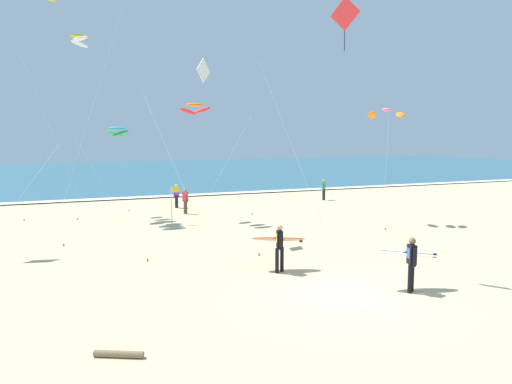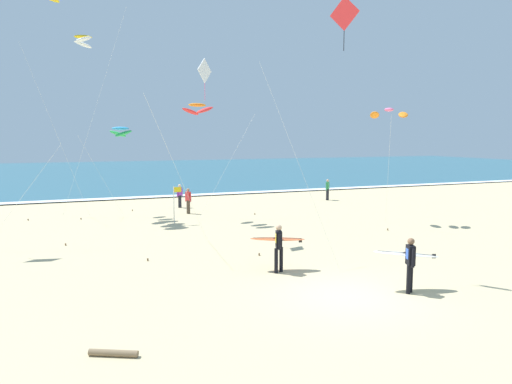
{
  "view_description": "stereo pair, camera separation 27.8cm",
  "coord_description": "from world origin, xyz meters",
  "px_view_note": "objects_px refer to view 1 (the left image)",
  "views": [
    {
      "loc": [
        -7.92,
        -11.77,
        4.71
      ],
      "look_at": [
        -0.88,
        5.11,
        2.63
      ],
      "focal_mm": 33.6,
      "sensor_mm": 36.0,
      "label": 1
    },
    {
      "loc": [
        -7.66,
        -11.88,
        4.71
      ],
      "look_at": [
        -0.88,
        5.11,
        2.63
      ],
      "focal_mm": 33.6,
      "sensor_mm": 36.0,
      "label": 2
    }
  ],
  "objects_px": {
    "surfer_lead": "(410,258)",
    "bystander_red_top": "(185,201)",
    "kite_diamond_ivory_mid": "(201,78)",
    "kite_diamond_scarlet_low": "(341,26)",
    "kite_arc_golden_near": "(79,40)",
    "kite_arc_cobalt_close": "(117,132)",
    "bystander_purple_top": "(176,196)",
    "bystander_green_top": "(324,189)",
    "surfer_trailing": "(279,242)",
    "kite_arc_amber_high": "(195,109)",
    "kite_arc_rose_far": "(386,114)",
    "lifeguard_flag": "(173,201)",
    "driftwood_log": "(119,354)"
  },
  "relations": [
    {
      "from": "surfer_lead",
      "to": "bystander_red_top",
      "type": "distance_m",
      "value": 17.57
    },
    {
      "from": "kite_diamond_ivory_mid",
      "to": "kite_diamond_scarlet_low",
      "type": "distance_m",
      "value": 7.21
    },
    {
      "from": "kite_arc_golden_near",
      "to": "kite_arc_cobalt_close",
      "type": "xyz_separation_m",
      "value": [
        1.88,
        -0.31,
        -5.14
      ]
    },
    {
      "from": "surfer_lead",
      "to": "bystander_purple_top",
      "type": "xyz_separation_m",
      "value": [
        -2.54,
        20.14,
        -0.23
      ]
    },
    {
      "from": "kite_arc_cobalt_close",
      "to": "surfer_lead",
      "type": "bearing_deg",
      "value": -69.83
    },
    {
      "from": "bystander_green_top",
      "to": "surfer_trailing",
      "type": "bearing_deg",
      "value": -125.18
    },
    {
      "from": "surfer_lead",
      "to": "kite_arc_amber_high",
      "type": "relative_size",
      "value": 0.32
    },
    {
      "from": "kite_diamond_ivory_mid",
      "to": "kite_arc_rose_far",
      "type": "distance_m",
      "value": 10.77
    },
    {
      "from": "surfer_trailing",
      "to": "kite_diamond_ivory_mid",
      "type": "bearing_deg",
      "value": 100.84
    },
    {
      "from": "kite_arc_cobalt_close",
      "to": "lifeguard_flag",
      "type": "height_order",
      "value": "kite_arc_cobalt_close"
    },
    {
      "from": "kite_diamond_scarlet_low",
      "to": "kite_arc_amber_high",
      "type": "bearing_deg",
      "value": 98.73
    },
    {
      "from": "surfer_lead",
      "to": "kite_arc_rose_far",
      "type": "xyz_separation_m",
      "value": [
        6.78,
        10.14,
        4.98
      ]
    },
    {
      "from": "surfer_trailing",
      "to": "bystander_green_top",
      "type": "height_order",
      "value": "surfer_trailing"
    },
    {
      "from": "kite_arc_amber_high",
      "to": "kite_diamond_scarlet_low",
      "type": "xyz_separation_m",
      "value": [
        1.82,
        -11.85,
        2.15
      ]
    },
    {
      "from": "kite_arc_cobalt_close",
      "to": "bystander_red_top",
      "type": "height_order",
      "value": "kite_arc_cobalt_close"
    },
    {
      "from": "kite_arc_golden_near",
      "to": "kite_diamond_ivory_mid",
      "type": "bearing_deg",
      "value": -62.92
    },
    {
      "from": "kite_arc_cobalt_close",
      "to": "lifeguard_flag",
      "type": "distance_m",
      "value": 5.81
    },
    {
      "from": "surfer_trailing",
      "to": "driftwood_log",
      "type": "relative_size",
      "value": 1.87
    },
    {
      "from": "bystander_green_top",
      "to": "lifeguard_flag",
      "type": "height_order",
      "value": "lifeguard_flag"
    },
    {
      "from": "kite_arc_golden_near",
      "to": "kite_diamond_scarlet_low",
      "type": "bearing_deg",
      "value": -63.84
    },
    {
      "from": "surfer_lead",
      "to": "bystander_green_top",
      "type": "height_order",
      "value": "surfer_lead"
    },
    {
      "from": "bystander_purple_top",
      "to": "driftwood_log",
      "type": "distance_m",
      "value": 22.3
    },
    {
      "from": "kite_arc_golden_near",
      "to": "driftwood_log",
      "type": "relative_size",
      "value": 9.69
    },
    {
      "from": "bystander_purple_top",
      "to": "bystander_green_top",
      "type": "bearing_deg",
      "value": -1.49
    },
    {
      "from": "surfer_trailing",
      "to": "kite_diamond_scarlet_low",
      "type": "distance_m",
      "value": 7.67
    },
    {
      "from": "kite_diamond_ivory_mid",
      "to": "kite_arc_cobalt_close",
      "type": "xyz_separation_m",
      "value": [
        -2.66,
        8.57,
        -2.27
      ]
    },
    {
      "from": "kite_arc_golden_near",
      "to": "driftwood_log",
      "type": "bearing_deg",
      "value": -91.28
    },
    {
      "from": "surfer_trailing",
      "to": "bystander_red_top",
      "type": "relative_size",
      "value": 1.28
    },
    {
      "from": "surfer_trailing",
      "to": "bystander_purple_top",
      "type": "distance_m",
      "value": 16.63
    },
    {
      "from": "surfer_lead",
      "to": "driftwood_log",
      "type": "height_order",
      "value": "surfer_lead"
    },
    {
      "from": "surfer_lead",
      "to": "kite_arc_golden_near",
      "type": "relative_size",
      "value": 0.2
    },
    {
      "from": "bystander_red_top",
      "to": "lifeguard_flag",
      "type": "bearing_deg",
      "value": -114.98
    },
    {
      "from": "surfer_lead",
      "to": "kite_arc_amber_high",
      "type": "distance_m",
      "value": 15.76
    },
    {
      "from": "surfer_lead",
      "to": "kite_arc_cobalt_close",
      "type": "relative_size",
      "value": 0.39
    },
    {
      "from": "kite_arc_amber_high",
      "to": "kite_diamond_scarlet_low",
      "type": "relative_size",
      "value": 0.71
    },
    {
      "from": "kite_diamond_scarlet_low",
      "to": "kite_diamond_ivory_mid",
      "type": "bearing_deg",
      "value": 114.86
    },
    {
      "from": "surfer_trailing",
      "to": "driftwood_log",
      "type": "xyz_separation_m",
      "value": [
        -6.06,
        -4.75,
        -0.97
      ]
    },
    {
      "from": "kite_arc_cobalt_close",
      "to": "kite_diamond_scarlet_low",
      "type": "bearing_deg",
      "value": -69.38
    },
    {
      "from": "kite_arc_golden_near",
      "to": "kite_arc_cobalt_close",
      "type": "bearing_deg",
      "value": -9.42
    },
    {
      "from": "kite_arc_cobalt_close",
      "to": "bystander_green_top",
      "type": "relative_size",
      "value": 3.37
    },
    {
      "from": "bystander_purple_top",
      "to": "lifeguard_flag",
      "type": "distance_m",
      "value": 6.32
    },
    {
      "from": "kite_diamond_scarlet_low",
      "to": "bystander_red_top",
      "type": "height_order",
      "value": "kite_diamond_scarlet_low"
    },
    {
      "from": "kite_arc_rose_far",
      "to": "driftwood_log",
      "type": "distance_m",
      "value": 20.22
    },
    {
      "from": "kite_arc_golden_near",
      "to": "kite_arc_rose_far",
      "type": "relative_size",
      "value": 1.66
    },
    {
      "from": "kite_diamond_ivory_mid",
      "to": "bystander_purple_top",
      "type": "bearing_deg",
      "value": 83.04
    },
    {
      "from": "surfer_trailing",
      "to": "bystander_purple_top",
      "type": "relative_size",
      "value": 1.28
    },
    {
      "from": "surfer_trailing",
      "to": "kite_diamond_scarlet_low",
      "type": "height_order",
      "value": "kite_diamond_scarlet_low"
    },
    {
      "from": "bystander_green_top",
      "to": "lifeguard_flag",
      "type": "xyz_separation_m",
      "value": [
        -12.91,
        -5.79,
        0.45
      ]
    },
    {
      "from": "kite_arc_amber_high",
      "to": "bystander_red_top",
      "type": "xyz_separation_m",
      "value": [
        0.07,
        2.76,
        -5.47
      ]
    },
    {
      "from": "kite_arc_cobalt_close",
      "to": "bystander_red_top",
      "type": "xyz_separation_m",
      "value": [
        3.9,
        -0.42,
        -4.23
      ]
    }
  ]
}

